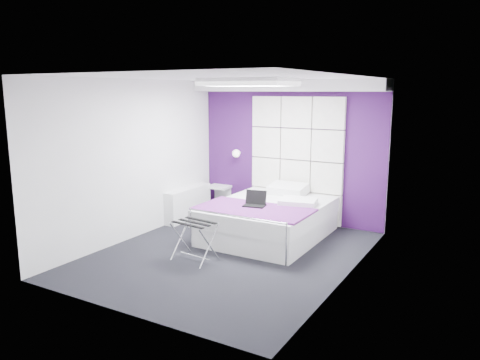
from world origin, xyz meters
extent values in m
plane|color=black|center=(0.00, 0.00, 0.00)|extent=(4.40, 4.40, 0.00)
plane|color=white|center=(0.00, 0.00, 2.60)|extent=(4.40, 4.40, 0.00)
plane|color=silver|center=(0.00, 2.20, 1.30)|extent=(3.60, 0.00, 3.60)
plane|color=silver|center=(-1.80, 0.00, 1.30)|extent=(0.00, 4.40, 4.40)
plane|color=silver|center=(1.80, 0.00, 1.30)|extent=(0.00, 4.40, 4.40)
cube|color=#39114B|center=(0.00, 2.19, 1.30)|extent=(3.58, 0.02, 2.58)
cube|color=white|center=(0.00, 1.95, 2.50)|extent=(3.58, 0.50, 0.20)
sphere|color=white|center=(-1.05, 2.06, 1.22)|extent=(0.15, 0.15, 0.15)
cube|color=white|center=(-1.69, 1.30, 0.30)|extent=(0.22, 1.20, 0.60)
cube|color=white|center=(0.14, 1.05, 0.16)|extent=(1.69, 2.11, 0.32)
cube|color=white|center=(0.14, 1.05, 0.45)|extent=(1.73, 2.15, 0.26)
cube|color=#4E1A5F|center=(0.14, 0.52, 0.59)|extent=(1.79, 0.95, 0.03)
cube|color=white|center=(-1.45, 2.02, 0.52)|extent=(0.42, 0.33, 0.05)
cube|color=black|center=(-0.29, -0.46, 0.56)|extent=(0.58, 0.43, 0.01)
cube|color=black|center=(0.09, 0.64, 0.62)|extent=(0.34, 0.24, 0.02)
cube|color=black|center=(0.09, 0.76, 0.74)|extent=(0.34, 0.01, 0.23)
camera|label=1|loc=(3.49, -5.71, 2.42)|focal=35.00mm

